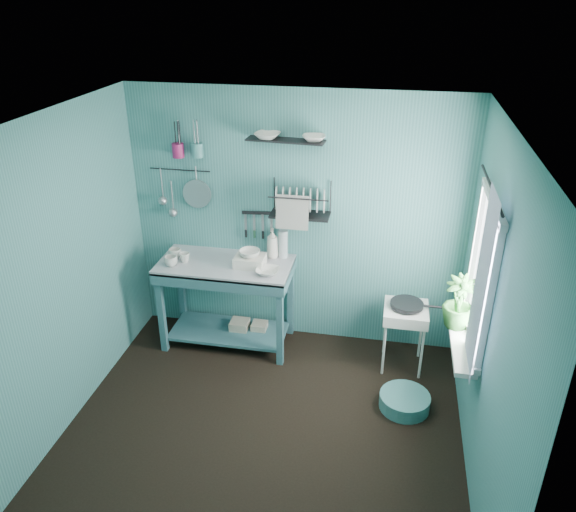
% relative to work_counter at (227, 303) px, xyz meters
% --- Properties ---
extents(floor, '(3.20, 3.20, 0.00)m').
position_rel_work_counter_xyz_m(floor, '(0.63, -1.20, -0.45)').
color(floor, black).
rests_on(floor, ground).
extents(ceiling, '(3.20, 3.20, 0.00)m').
position_rel_work_counter_xyz_m(ceiling, '(0.63, -1.20, 2.05)').
color(ceiling, silver).
rests_on(ceiling, ground).
extents(wall_back, '(3.20, 0.00, 3.20)m').
position_rel_work_counter_xyz_m(wall_back, '(0.63, 0.30, 0.80)').
color(wall_back, '#3B7978').
rests_on(wall_back, ground).
extents(wall_front, '(3.20, 0.00, 3.20)m').
position_rel_work_counter_xyz_m(wall_front, '(0.63, -2.70, 0.80)').
color(wall_front, '#3B7978').
rests_on(wall_front, ground).
extents(wall_left, '(0.00, 3.00, 3.00)m').
position_rel_work_counter_xyz_m(wall_left, '(-0.97, -1.20, 0.80)').
color(wall_left, '#3B7978').
rests_on(wall_left, ground).
extents(wall_right, '(0.00, 3.00, 3.00)m').
position_rel_work_counter_xyz_m(wall_right, '(2.23, -1.20, 0.80)').
color(wall_right, '#3B7978').
rests_on(wall_right, ground).
extents(work_counter, '(1.37, 0.88, 0.90)m').
position_rel_work_counter_xyz_m(work_counter, '(0.00, 0.00, 0.00)').
color(work_counter, '#305C65').
rests_on(work_counter, floor).
extents(mug_left, '(0.12, 0.12, 0.10)m').
position_rel_work_counter_xyz_m(mug_left, '(-0.48, -0.16, 0.50)').
color(mug_left, silver).
rests_on(mug_left, work_counter).
extents(mug_mid, '(0.14, 0.14, 0.09)m').
position_rel_work_counter_xyz_m(mug_mid, '(-0.38, -0.06, 0.50)').
color(mug_mid, silver).
rests_on(mug_mid, work_counter).
extents(mug_right, '(0.17, 0.17, 0.10)m').
position_rel_work_counter_xyz_m(mug_right, '(-0.50, 0.00, 0.50)').
color(mug_right, silver).
rests_on(mug_right, work_counter).
extents(wash_tub, '(0.28, 0.22, 0.10)m').
position_rel_work_counter_xyz_m(wash_tub, '(0.25, -0.02, 0.50)').
color(wash_tub, silver).
rests_on(wash_tub, work_counter).
extents(tub_bowl, '(0.19, 0.19, 0.06)m').
position_rel_work_counter_xyz_m(tub_bowl, '(0.25, -0.02, 0.58)').
color(tub_bowl, silver).
rests_on(tub_bowl, wash_tub).
extents(soap_bottle, '(0.11, 0.12, 0.30)m').
position_rel_work_counter_xyz_m(soap_bottle, '(0.42, 0.20, 0.60)').
color(soap_bottle, silver).
rests_on(soap_bottle, work_counter).
extents(water_bottle, '(0.09, 0.09, 0.28)m').
position_rel_work_counter_xyz_m(water_bottle, '(0.52, 0.22, 0.59)').
color(water_bottle, '#ACB8C0').
rests_on(water_bottle, work_counter).
extents(counter_bowl, '(0.22, 0.22, 0.05)m').
position_rel_work_counter_xyz_m(counter_bowl, '(0.45, -0.15, 0.48)').
color(counter_bowl, silver).
rests_on(counter_bowl, work_counter).
extents(hotplate_stand, '(0.42, 0.42, 0.64)m').
position_rel_work_counter_xyz_m(hotplate_stand, '(1.73, -0.07, -0.13)').
color(hotplate_stand, silver).
rests_on(hotplate_stand, floor).
extents(frying_pan, '(0.30, 0.30, 0.03)m').
position_rel_work_counter_xyz_m(frying_pan, '(1.73, -0.07, 0.23)').
color(frying_pan, black).
rests_on(frying_pan, hotplate_stand).
extents(knife_strip, '(0.32, 0.06, 0.03)m').
position_rel_work_counter_xyz_m(knife_strip, '(0.27, 0.27, 0.87)').
color(knife_strip, black).
rests_on(knife_strip, wall_back).
extents(dish_rack, '(0.57, 0.30, 0.32)m').
position_rel_work_counter_xyz_m(dish_rack, '(0.69, 0.17, 1.07)').
color(dish_rack, black).
rests_on(dish_rack, wall_back).
extents(upper_shelf, '(0.71, 0.23, 0.01)m').
position_rel_work_counter_xyz_m(upper_shelf, '(0.55, 0.20, 1.61)').
color(upper_shelf, black).
rests_on(upper_shelf, wall_back).
extents(shelf_bowl_left, '(0.25, 0.25, 0.05)m').
position_rel_work_counter_xyz_m(shelf_bowl_left, '(0.39, 0.20, 1.56)').
color(shelf_bowl_left, silver).
rests_on(shelf_bowl_left, upper_shelf).
extents(shelf_bowl_right, '(0.23, 0.23, 0.05)m').
position_rel_work_counter_xyz_m(shelf_bowl_right, '(0.80, 0.20, 1.65)').
color(shelf_bowl_right, silver).
rests_on(shelf_bowl_right, upper_shelf).
extents(utensil_cup_magenta, '(0.11, 0.11, 0.13)m').
position_rel_work_counter_xyz_m(utensil_cup_magenta, '(-0.47, 0.22, 1.46)').
color(utensil_cup_magenta, '#9E1D57').
rests_on(utensil_cup_magenta, wall_back).
extents(utensil_cup_teal, '(0.11, 0.11, 0.13)m').
position_rel_work_counter_xyz_m(utensil_cup_teal, '(-0.28, 0.22, 1.47)').
color(utensil_cup_teal, teal).
rests_on(utensil_cup_teal, wall_back).
extents(colander, '(0.28, 0.03, 0.28)m').
position_rel_work_counter_xyz_m(colander, '(-0.33, 0.25, 1.03)').
color(colander, '#A0A3A8').
rests_on(colander, wall_back).
extents(ladle_outer, '(0.01, 0.01, 0.30)m').
position_rel_work_counter_xyz_m(ladle_outer, '(-0.68, 0.26, 1.11)').
color(ladle_outer, '#A0A3A8').
rests_on(ladle_outer, wall_back).
extents(ladle_inner, '(0.01, 0.01, 0.30)m').
position_rel_work_counter_xyz_m(ladle_inner, '(-0.59, 0.26, 0.99)').
color(ladle_inner, '#A0A3A8').
rests_on(ladle_inner, wall_back).
extents(hook_rail, '(0.60, 0.01, 0.01)m').
position_rel_work_counter_xyz_m(hook_rail, '(-0.49, 0.27, 1.25)').
color(hook_rail, black).
rests_on(hook_rail, wall_back).
extents(window_glass, '(0.00, 1.10, 1.10)m').
position_rel_work_counter_xyz_m(window_glass, '(2.21, -0.75, 0.95)').
color(window_glass, white).
rests_on(window_glass, wall_right).
extents(windowsill, '(0.16, 0.95, 0.04)m').
position_rel_work_counter_xyz_m(windowsill, '(2.13, -0.75, 0.36)').
color(windowsill, silver).
rests_on(windowsill, wall_right).
extents(curtain, '(0.00, 1.35, 1.35)m').
position_rel_work_counter_xyz_m(curtain, '(2.15, -1.05, 1.00)').
color(curtain, silver).
rests_on(curtain, wall_right).
extents(curtain_rod, '(0.02, 1.05, 0.02)m').
position_rel_work_counter_xyz_m(curtain_rod, '(2.17, -0.75, 1.60)').
color(curtain_rod, black).
rests_on(curtain_rod, wall_right).
extents(potted_plant, '(0.26, 0.26, 0.44)m').
position_rel_work_counter_xyz_m(potted_plant, '(2.09, -0.60, 0.60)').
color(potted_plant, '#2A6629').
rests_on(potted_plant, windowsill).
extents(storage_tin_large, '(0.18, 0.18, 0.22)m').
position_rel_work_counter_xyz_m(storage_tin_large, '(0.10, 0.05, -0.34)').
color(storage_tin_large, tan).
rests_on(storage_tin_large, floor).
extents(storage_tin_small, '(0.15, 0.15, 0.20)m').
position_rel_work_counter_xyz_m(storage_tin_small, '(0.30, 0.08, -0.35)').
color(storage_tin_small, tan).
rests_on(storage_tin_small, floor).
extents(floor_basin, '(0.43, 0.43, 0.13)m').
position_rel_work_counter_xyz_m(floor_basin, '(1.76, -0.68, -0.39)').
color(floor_basin, teal).
rests_on(floor_basin, floor).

